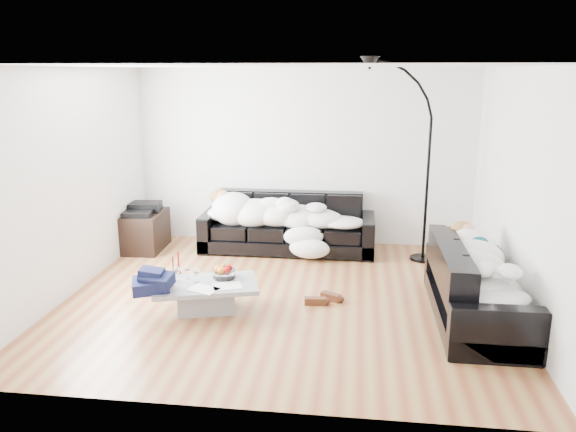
# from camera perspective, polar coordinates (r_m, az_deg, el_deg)

# --- Properties ---
(ground) EXTENTS (5.00, 5.00, 0.00)m
(ground) POSITION_cam_1_polar(r_m,az_deg,el_deg) (6.58, -0.33, -8.26)
(ground) COLOR brown
(ground) RESTS_ON ground
(wall_back) EXTENTS (5.00, 0.02, 2.60)m
(wall_back) POSITION_cam_1_polar(r_m,az_deg,el_deg) (8.40, 1.67, 5.97)
(wall_back) COLOR silver
(wall_back) RESTS_ON ground
(wall_left) EXTENTS (0.02, 4.50, 2.60)m
(wall_left) POSITION_cam_1_polar(r_m,az_deg,el_deg) (6.97, -21.20, 3.21)
(wall_left) COLOR silver
(wall_left) RESTS_ON ground
(wall_right) EXTENTS (0.02, 4.50, 2.60)m
(wall_right) POSITION_cam_1_polar(r_m,az_deg,el_deg) (6.38, 22.54, 2.10)
(wall_right) COLOR silver
(wall_right) RESTS_ON ground
(ceiling) EXTENTS (5.00, 5.00, 0.00)m
(ceiling) POSITION_cam_1_polar(r_m,az_deg,el_deg) (6.07, -0.37, 15.00)
(ceiling) COLOR white
(ceiling) RESTS_ON ground
(sofa_back) EXTENTS (2.50, 0.86, 0.82)m
(sofa_back) POSITION_cam_1_polar(r_m,az_deg,el_deg) (8.13, -0.04, -0.73)
(sofa_back) COLOR black
(sofa_back) RESTS_ON ground
(sofa_right) EXTENTS (0.85, 1.98, 0.80)m
(sofa_right) POSITION_cam_1_polar(r_m,az_deg,el_deg) (6.22, 18.71, -6.50)
(sofa_right) COLOR black
(sofa_right) RESTS_ON ground
(sleeper_back) EXTENTS (2.11, 0.73, 0.42)m
(sleeper_back) POSITION_cam_1_polar(r_m,az_deg,el_deg) (8.03, -0.09, 0.71)
(sleeper_back) COLOR white
(sleeper_back) RESTS_ON sofa_back
(sleeper_right) EXTENTS (0.72, 1.70, 0.42)m
(sleeper_right) POSITION_cam_1_polar(r_m,az_deg,el_deg) (6.14, 18.88, -4.53)
(sleeper_right) COLOR white
(sleeper_right) RESTS_ON sofa_right
(teal_cushion) EXTENTS (0.42, 0.38, 0.20)m
(teal_cushion) POSITION_cam_1_polar(r_m,az_deg,el_deg) (6.68, 17.42, -2.07)
(teal_cushion) COLOR #0B424D
(teal_cushion) RESTS_ON sofa_right
(coffee_table) EXTENTS (1.24, 0.92, 0.32)m
(coffee_table) POSITION_cam_1_polar(r_m,az_deg,el_deg) (6.24, -8.33, -8.13)
(coffee_table) COLOR #939699
(coffee_table) RESTS_ON ground
(fruit_bowl) EXTENTS (0.30, 0.30, 0.16)m
(fruit_bowl) POSITION_cam_1_polar(r_m,az_deg,el_deg) (6.28, -6.51, -5.59)
(fruit_bowl) COLOR white
(fruit_bowl) RESTS_ON coffee_table
(wine_glass_a) EXTENTS (0.08, 0.08, 0.15)m
(wine_glass_a) POSITION_cam_1_polar(r_m,az_deg,el_deg) (6.31, -10.17, -5.65)
(wine_glass_a) COLOR white
(wine_glass_a) RESTS_ON coffee_table
(wine_glass_b) EXTENTS (0.07, 0.07, 0.17)m
(wine_glass_b) POSITION_cam_1_polar(r_m,az_deg,el_deg) (6.25, -11.22, -5.81)
(wine_glass_b) COLOR white
(wine_glass_b) RESTS_ON coffee_table
(wine_glass_c) EXTENTS (0.08, 0.08, 0.18)m
(wine_glass_c) POSITION_cam_1_polar(r_m,az_deg,el_deg) (6.17, -9.25, -5.98)
(wine_glass_c) COLOR white
(wine_glass_c) RESTS_ON coffee_table
(candle_left) EXTENTS (0.05, 0.05, 0.22)m
(candle_left) POSITION_cam_1_polar(r_m,az_deg,el_deg) (6.42, -11.59, -5.05)
(candle_left) COLOR maroon
(candle_left) RESTS_ON coffee_table
(candle_right) EXTENTS (0.05, 0.05, 0.26)m
(candle_right) POSITION_cam_1_polar(r_m,az_deg,el_deg) (6.47, -11.06, -4.69)
(candle_right) COLOR maroon
(candle_right) RESTS_ON coffee_table
(newspaper_a) EXTENTS (0.36, 0.32, 0.01)m
(newspaper_a) POSITION_cam_1_polar(r_m,az_deg,el_deg) (6.07, -6.21, -7.05)
(newspaper_a) COLOR silver
(newspaper_a) RESTS_ON coffee_table
(newspaper_b) EXTENTS (0.37, 0.32, 0.01)m
(newspaper_b) POSITION_cam_1_polar(r_m,az_deg,el_deg) (6.01, -8.56, -7.33)
(newspaper_b) COLOR silver
(newspaper_b) RESTS_ON coffee_table
(navy_jacket) EXTENTS (0.46, 0.41, 0.20)m
(navy_jacket) POSITION_cam_1_polar(r_m,az_deg,el_deg) (6.03, -13.43, -5.76)
(navy_jacket) COLOR black
(navy_jacket) RESTS_ON coffee_table
(shoes) EXTENTS (0.43, 0.34, 0.09)m
(shoes) POSITION_cam_1_polar(r_m,az_deg,el_deg) (6.44, 3.53, -8.38)
(shoes) COLOR #472311
(shoes) RESTS_ON ground
(av_cabinet) EXTENTS (0.58, 0.82, 0.55)m
(av_cabinet) POSITION_cam_1_polar(r_m,az_deg,el_deg) (8.48, -14.40, -1.48)
(av_cabinet) COLOR black
(av_cabinet) RESTS_ON ground
(stereo) EXTENTS (0.48, 0.39, 0.13)m
(stereo) POSITION_cam_1_polar(r_m,az_deg,el_deg) (8.40, -14.55, 0.76)
(stereo) COLOR black
(stereo) RESTS_ON av_cabinet
(floor_lamp) EXTENTS (0.88, 0.36, 2.40)m
(floor_lamp) POSITION_cam_1_polar(r_m,az_deg,el_deg) (7.78, 14.02, 4.10)
(floor_lamp) COLOR black
(floor_lamp) RESTS_ON ground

